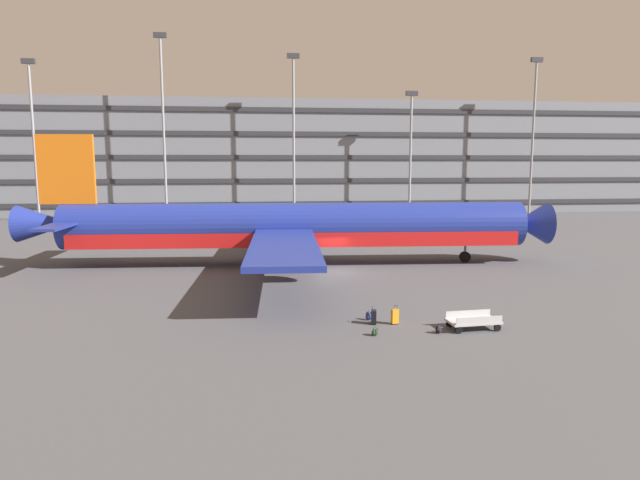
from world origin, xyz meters
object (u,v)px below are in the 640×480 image
airliner (291,227)px  backpack_purple (374,332)px  suitcase_red (395,316)px  suitcase_black (374,317)px  baggage_cart (473,321)px  backpack_large (368,316)px  backpack_navy (439,330)px

airliner → backpack_purple: (2.79, -19.51, -2.87)m
backpack_purple → suitcase_red: bearing=50.0°
suitcase_black → suitcase_red: suitcase_red is taller
airliner → suitcase_red: size_ratio=42.85×
suitcase_red → baggage_cart: (3.74, -1.31, -0.01)m
airliner → suitcase_red: (4.26, -17.76, -2.63)m
airliner → backpack_large: (3.03, -16.84, -2.83)m
airliner → suitcase_red: bearing=-76.5°
airliner → suitcase_black: size_ratio=47.54×
suitcase_black → baggage_cart: (4.84, -1.46, 0.03)m
suitcase_red → baggage_cart: suitcase_red is taller
suitcase_black → backpack_navy: 3.49m
suitcase_red → backpack_navy: size_ratio=2.15×
airliner → backpack_purple: bearing=-81.9°
airliner → backpack_purple: 19.92m
backpack_purple → backpack_large: 2.68m
suitcase_black → backpack_large: (-0.14, 0.76, -0.17)m
backpack_large → baggage_cart: size_ratio=0.16×
suitcase_red → suitcase_black: bearing=171.9°
airliner → backpack_navy: bearing=-72.8°
suitcase_red → backpack_navy: 2.55m
backpack_purple → backpack_navy: size_ratio=0.96×
airliner → backpack_navy: 20.67m
backpack_navy → baggage_cart: baggage_cart is taller
suitcase_black → baggage_cart: size_ratio=0.27×
airliner → baggage_cart: bearing=-67.2°
suitcase_black → baggage_cart: suitcase_black is taller
airliner → backpack_large: 17.34m
backpack_large → suitcase_black: bearing=-79.9°
backpack_large → backpack_purple: bearing=-95.1°
suitcase_red → backpack_navy: bearing=-45.4°
baggage_cart → suitcase_red: bearing=160.8°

